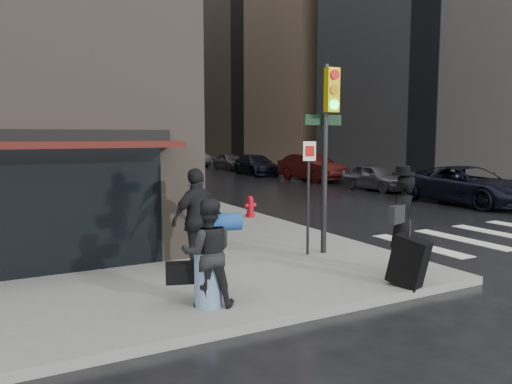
% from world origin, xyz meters
% --- Properties ---
extents(ground, '(140.00, 140.00, 0.00)m').
position_xyz_m(ground, '(0.00, 0.00, 0.00)').
color(ground, black).
rests_on(ground, ground).
extents(sidewalk_left, '(4.00, 50.00, 0.15)m').
position_xyz_m(sidewalk_left, '(0.00, 27.00, 0.07)').
color(sidewalk_left, slate).
rests_on(sidewalk_left, ground).
extents(sidewalk_right, '(3.00, 50.00, 0.15)m').
position_xyz_m(sidewalk_right, '(13.50, 27.00, 0.07)').
color(sidewalk_right, slate).
rests_on(sidewalk_right, ground).
extents(bldg_right_far, '(22.00, 20.00, 25.00)m').
position_xyz_m(bldg_right_far, '(26.00, 58.00, 12.50)').
color(bldg_right_far, slate).
rests_on(bldg_right_far, ground).
extents(bldg_distant, '(40.00, 12.00, 32.00)m').
position_xyz_m(bldg_distant, '(6.00, 78.00, 16.00)').
color(bldg_distant, slate).
rests_on(bldg_distant, ground).
extents(man_overcoat, '(1.09, 1.35, 2.13)m').
position_xyz_m(man_overcoat, '(0.60, -1.29, 1.04)').
color(man_overcoat, black).
rests_on(man_overcoat, ground).
extents(man_jeans, '(1.19, 0.92, 1.70)m').
position_xyz_m(man_jeans, '(-3.23, -1.03, 1.00)').
color(man_jeans, black).
rests_on(man_jeans, ground).
extents(man_greycoat, '(1.29, 0.82, 2.04)m').
position_xyz_m(man_greycoat, '(-2.59, 1.00, 1.17)').
color(man_greycoat, black).
rests_on(man_greycoat, ground).
extents(traffic_light, '(1.06, 0.49, 4.22)m').
position_xyz_m(traffic_light, '(0.46, 0.95, 2.87)').
color(traffic_light, black).
rests_on(traffic_light, ground).
extents(fire_hydrant, '(0.39, 0.31, 0.70)m').
position_xyz_m(fire_hydrant, '(1.35, 6.29, 0.46)').
color(fire_hydrant, '#B20A1B').
rests_on(fire_hydrant, ground).
extents(parked_car_0, '(2.63, 5.64, 1.56)m').
position_xyz_m(parked_car_0, '(11.08, 5.65, 0.78)').
color(parked_car_0, black).
rests_on(parked_car_0, ground).
extents(parked_car_1, '(1.79, 4.08, 1.37)m').
position_xyz_m(parked_car_1, '(11.35, 11.50, 0.68)').
color(parked_car_1, '#45454A').
rests_on(parked_car_1, ground).
extents(parked_car_2, '(2.11, 5.16, 1.67)m').
position_xyz_m(parked_car_2, '(11.46, 17.36, 0.83)').
color(parked_car_2, '#3C0E0C').
rests_on(parked_car_2, ground).
extents(parked_car_3, '(2.34, 5.03, 1.42)m').
position_xyz_m(parked_car_3, '(10.71, 23.22, 0.71)').
color(parked_car_3, black).
rests_on(parked_car_3, ground).
extents(parked_car_4, '(1.72, 4.11, 1.39)m').
position_xyz_m(parked_car_4, '(11.38, 29.07, 0.70)').
color(parked_car_4, '#45454A').
rests_on(parked_car_4, ground).
extents(parked_car_5, '(1.79, 4.87, 1.59)m').
position_xyz_m(parked_car_5, '(10.50, 34.93, 0.80)').
color(parked_car_5, '#515156').
rests_on(parked_car_5, ground).
extents(parked_car_6, '(2.98, 6.08, 1.66)m').
position_xyz_m(parked_car_6, '(10.48, 40.78, 0.83)').
color(parked_car_6, '#45444A').
rests_on(parked_car_6, ground).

